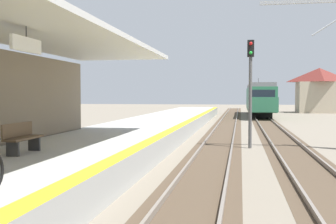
% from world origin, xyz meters
% --- Properties ---
extents(station_platform, '(5.00, 80.00, 0.91)m').
position_xyz_m(station_platform, '(-2.50, 16.00, 0.45)').
color(station_platform, '#A8A8A3').
rests_on(station_platform, ground).
extents(track_pair_nearest_platform, '(2.34, 120.00, 0.16)m').
position_xyz_m(track_pair_nearest_platform, '(1.90, 20.00, 0.05)').
color(track_pair_nearest_platform, '#4C3D2D').
rests_on(track_pair_nearest_platform, ground).
extents(track_pair_middle, '(2.34, 120.00, 0.16)m').
position_xyz_m(track_pair_middle, '(5.30, 20.00, 0.05)').
color(track_pair_middle, '#4C3D2D').
rests_on(track_pair_middle, ground).
extents(approaching_train, '(2.93, 19.60, 4.76)m').
position_xyz_m(approaching_train, '(5.30, 52.49, 2.18)').
color(approaching_train, '#286647').
rests_on(approaching_train, ground).
extents(rail_signal_post, '(0.32, 0.34, 5.20)m').
position_xyz_m(rail_signal_post, '(3.47, 20.87, 3.19)').
color(rail_signal_post, '#4C4C4C').
rests_on(rail_signal_post, ground).
extents(platform_bench, '(0.45, 1.60, 0.88)m').
position_xyz_m(platform_bench, '(-3.18, 11.47, 1.37)').
color(platform_bench, brown).
rests_on(platform_bench, station_platform).
extents(distant_trackside_house, '(6.60, 5.28, 6.40)m').
position_xyz_m(distant_trackside_house, '(14.07, 62.70, 3.34)').
color(distant_trackside_house, tan).
rests_on(distant_trackside_house, ground).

